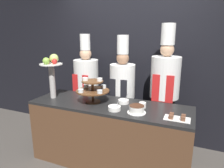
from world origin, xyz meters
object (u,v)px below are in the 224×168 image
object	(u,v)px
serving_bowl_near	(114,108)
chef_center_right	(165,88)
chef_left	(86,85)
chef_center_left	(122,89)
fruit_pedestal	(52,69)
tiered_stand	(93,89)
cake_square_tray	(177,118)
serving_bowl_far	(124,101)
cake_round	(137,109)
cup_white	(142,105)

from	to	relation	value
serving_bowl_near	chef_center_right	bearing A→B (deg)	56.06
serving_bowl_near	chef_left	world-z (taller)	chef_left
chef_center_left	chef_center_right	bearing A→B (deg)	-0.00
fruit_pedestal	serving_bowl_near	size ratio (longest dim) A/B	4.00
serving_bowl_near	chef_center_left	distance (m)	0.74
tiered_stand	chef_left	distance (m)	0.71
cake_square_tray	chef_center_right	bearing A→B (deg)	109.46
chef_center_left	chef_left	bearing A→B (deg)	-179.99
cake_square_tray	serving_bowl_far	distance (m)	0.75
tiered_stand	serving_bowl_far	world-z (taller)	tiered_stand
serving_bowl_far	cake_round	bearing A→B (deg)	-44.88
chef_center_right	tiered_stand	bearing A→B (deg)	-146.95
tiered_stand	serving_bowl_near	xyz separation A→B (m)	(0.38, -0.16, -0.16)
cup_white	cake_square_tray	size ratio (longest dim) A/B	0.33
cake_round	chef_center_left	world-z (taller)	chef_center_left
serving_bowl_far	chef_left	distance (m)	0.93
cake_square_tray	serving_bowl_far	xyz separation A→B (m)	(-0.71, 0.25, 0.01)
serving_bowl_far	tiered_stand	bearing A→B (deg)	-163.57
fruit_pedestal	tiered_stand	bearing A→B (deg)	3.61
cup_white	chef_left	size ratio (longest dim) A/B	0.05
cake_round	serving_bowl_far	bearing A→B (deg)	135.12
tiered_stand	cup_white	distance (m)	0.69
tiered_stand	chef_center_left	bearing A→B (deg)	68.62
chef_left	chef_center_left	distance (m)	0.64
cup_white	chef_center_left	distance (m)	0.68
chef_center_left	tiered_stand	bearing A→B (deg)	-111.38
fruit_pedestal	serving_bowl_far	bearing A→B (deg)	8.73
cup_white	serving_bowl_far	bearing A→B (deg)	166.81
chef_left	chef_center_left	world-z (taller)	chef_left
serving_bowl_far	chef_left	world-z (taller)	chef_left
cake_round	serving_bowl_far	distance (m)	0.36
serving_bowl_far	chef_center_left	distance (m)	0.48
fruit_pedestal	serving_bowl_near	xyz separation A→B (m)	(1.00, -0.12, -0.40)
fruit_pedestal	serving_bowl_far	distance (m)	1.11
cake_round	chef_left	bearing A→B (deg)	147.04
chef_left	cup_white	bearing A→B (deg)	-24.92
tiered_stand	fruit_pedestal	world-z (taller)	fruit_pedestal
cake_round	serving_bowl_near	xyz separation A→B (m)	(-0.27, -0.02, -0.02)
cake_round	chef_left	distance (m)	1.28
fruit_pedestal	chef_center_left	xyz separation A→B (m)	(0.84, 0.60, -0.37)
cup_white	serving_bowl_far	world-z (taller)	serving_bowl_far
cup_white	cake_square_tray	distance (m)	0.48
fruit_pedestal	chef_left	world-z (taller)	chef_left
cake_square_tray	chef_left	bearing A→B (deg)	155.52
serving_bowl_near	chef_center_right	size ratio (longest dim) A/B	0.08
chef_left	serving_bowl_near	bearing A→B (deg)	-41.99
tiered_stand	cake_round	bearing A→B (deg)	-11.56
cake_round	serving_bowl_far	world-z (taller)	serving_bowl_far
cake_round	cup_white	xyz separation A→B (m)	(0.02, 0.19, -0.01)
cake_square_tray	serving_bowl_near	distance (m)	0.73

